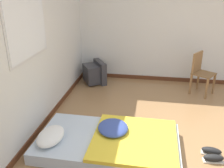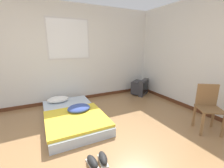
% 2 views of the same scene
% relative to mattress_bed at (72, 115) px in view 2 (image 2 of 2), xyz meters
% --- Properties ---
extents(ground_plane, '(20.00, 20.00, 0.00)m').
position_rel_mattress_bed_xyz_m(ground_plane, '(-0.14, -1.33, -0.11)').
color(ground_plane, '#997047').
extents(wall_back, '(8.16, 0.08, 2.60)m').
position_rel_mattress_bed_xyz_m(wall_back, '(-0.13, 1.18, 1.18)').
color(wall_back, silver).
rests_on(wall_back, ground_plane).
extents(wall_right, '(0.08, 7.36, 2.60)m').
position_rel_mattress_bed_xyz_m(wall_right, '(2.77, -1.33, 1.17)').
color(wall_right, silver).
rests_on(wall_right, ground_plane).
extents(mattress_bed, '(1.12, 1.96, 0.31)m').
position_rel_mattress_bed_xyz_m(mattress_bed, '(0.00, 0.00, 0.00)').
color(mattress_bed, silver).
rests_on(mattress_bed, ground_plane).
extents(crt_tv, '(0.65, 0.61, 0.50)m').
position_rel_mattress_bed_xyz_m(crt_tv, '(2.34, 0.74, 0.12)').
color(crt_tv, '#333338').
rests_on(crt_tv, ground_plane).
extents(wooden_chair, '(0.54, 0.54, 0.86)m').
position_rel_mattress_bed_xyz_m(wooden_chair, '(2.16, -1.50, 0.39)').
color(wooden_chair, olive).
rests_on(wooden_chair, ground_plane).
extents(sneaker_pair, '(0.29, 0.28, 0.10)m').
position_rel_mattress_bed_xyz_m(sneaker_pair, '(0.02, -1.40, -0.06)').
color(sneaker_pair, silver).
rests_on(sneaker_pair, ground_plane).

